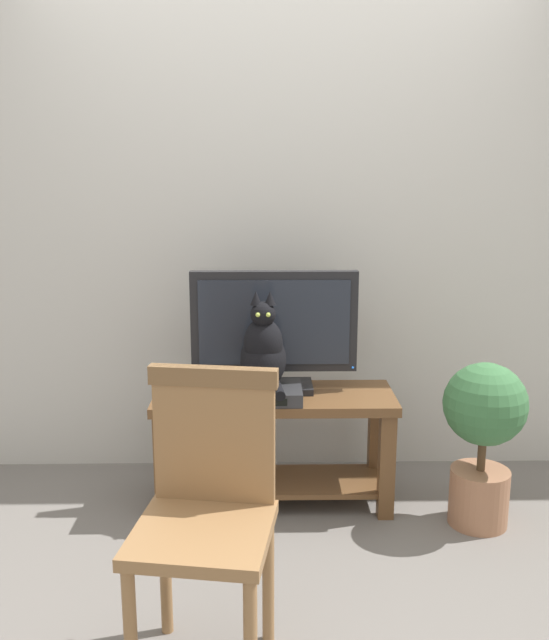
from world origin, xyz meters
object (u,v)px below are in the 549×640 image
object	(u,v)px
tv_stand	(274,431)
media_box	(263,393)
book_stack	(197,383)
cat	(263,352)
wooden_chair	(208,499)
tv	(274,328)
potted_plant	(483,430)

from	to	relation	value
tv_stand	media_box	size ratio (longest dim) A/B	3.21
media_box	book_stack	world-z (taller)	book_stack
cat	wooden_chair	size ratio (longest dim) A/B	0.47
tv	book_stack	size ratio (longest dim) A/B	3.15
cat	book_stack	xyz separation A→B (m)	(-0.31, 0.11, -0.18)
tv_stand	wooden_chair	size ratio (longest dim) A/B	1.16
book_stack	media_box	bearing A→B (deg)	-17.71
wooden_chair	book_stack	xyz separation A→B (m)	(-0.13, 1.07, 0.03)
media_box	wooden_chair	bearing A→B (deg)	-100.10
wooden_chair	book_stack	size ratio (longest dim) A/B	3.94
cat	potted_plant	world-z (taller)	cat
cat	book_stack	world-z (taller)	cat
book_stack	potted_plant	bearing A→B (deg)	-10.68
media_box	tv_stand	bearing A→B (deg)	57.39
media_box	wooden_chair	size ratio (longest dim) A/B	0.36
tv_stand	potted_plant	bearing A→B (deg)	-13.61
tv	potted_plant	xyz separation A→B (m)	(0.90, -0.28, -0.39)
wooden_chair	book_stack	distance (m)	1.08
tv_stand	media_box	distance (m)	0.23
tv	cat	bearing A→B (deg)	-108.01
cat	tv_stand	bearing A→B (deg)	62.02
media_box	wooden_chair	xyz separation A→B (m)	(-0.17, -0.98, -0.01)
media_box	wooden_chair	distance (m)	0.99
book_stack	cat	bearing A→B (deg)	-20.00
book_stack	tv_stand	bearing A→B (deg)	-3.00
media_box	book_stack	distance (m)	0.32
wooden_chair	media_box	bearing A→B (deg)	79.90
tv	book_stack	world-z (taller)	tv
media_box	book_stack	xyz separation A→B (m)	(-0.31, 0.10, 0.02)
tv_stand	tv	xyz separation A→B (m)	(0.00, 0.06, 0.48)
tv_stand	tv	world-z (taller)	tv
tv	cat	xyz separation A→B (m)	(-0.05, -0.15, -0.07)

